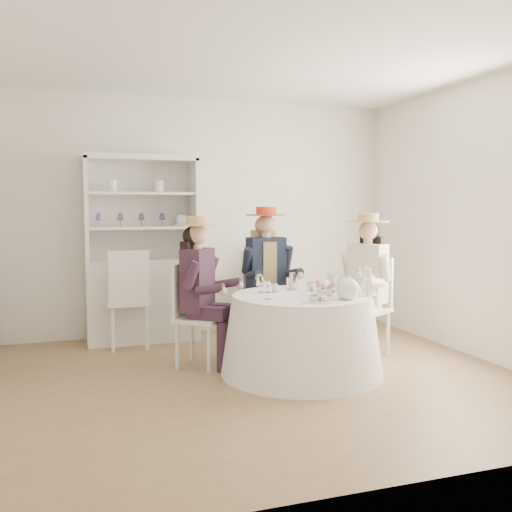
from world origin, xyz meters
name	(u,v)px	position (x,y,z in m)	size (l,w,h in m)	color
ground	(260,379)	(0.00, 0.00, 0.00)	(4.50, 4.50, 0.00)	olive
ceiling	(260,55)	(0.00, 0.00, 2.70)	(4.50, 4.50, 0.00)	white
wall_back	(205,217)	(0.00, 2.00, 1.35)	(4.50, 4.50, 0.00)	silver
wall_front	(388,231)	(0.00, -2.00, 1.35)	(4.50, 4.50, 0.00)	silver
wall_right	(481,219)	(2.25, 0.00, 1.35)	(4.50, 4.50, 0.00)	silver
tea_table	(301,334)	(0.40, 0.05, 0.35)	(1.42, 1.42, 0.70)	white
hutch	(142,276)	(-0.76, 1.77, 0.72)	(1.35, 0.84, 2.02)	silver
side_table	(272,299)	(0.75, 1.75, 0.38)	(0.48, 0.48, 0.75)	silver
hatbox	(272,256)	(0.75, 1.75, 0.89)	(0.26, 0.26, 0.26)	black
guest_left	(200,283)	(-0.39, 0.54, 0.78)	(0.59, 0.57, 1.38)	silver
guest_mid	(267,269)	(0.41, 0.99, 0.83)	(0.53, 0.56, 1.47)	silver
guest_right	(366,276)	(1.26, 0.43, 0.79)	(0.60, 0.55, 1.41)	silver
spare_chair	(128,296)	(-0.95, 1.42, 0.55)	(0.43, 0.43, 1.03)	silver
teacup_a	(273,289)	(0.21, 0.25, 0.74)	(0.09, 0.09, 0.07)	white
teacup_b	(292,287)	(0.42, 0.32, 0.73)	(0.07, 0.07, 0.06)	white
teacup_c	(312,287)	(0.58, 0.24, 0.74)	(0.09, 0.09, 0.07)	white
flower_bowl	(324,292)	(0.58, -0.04, 0.73)	(0.24, 0.24, 0.06)	white
flower_arrangement	(324,286)	(0.58, -0.03, 0.78)	(0.16, 0.17, 0.06)	pink
table_teapot	(348,289)	(0.67, -0.30, 0.79)	(0.27, 0.19, 0.20)	white
sandwich_plate	(318,300)	(0.39, -0.33, 0.72)	(0.27, 0.27, 0.06)	white
cupcake_stand	(364,285)	(0.93, -0.12, 0.79)	(0.25, 0.25, 0.23)	white
stemware_set	(302,286)	(0.40, 0.05, 0.78)	(0.81, 0.85, 0.15)	white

